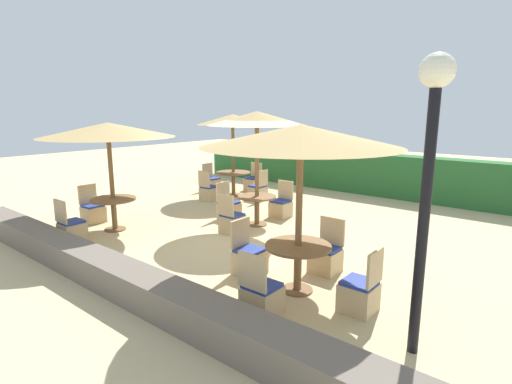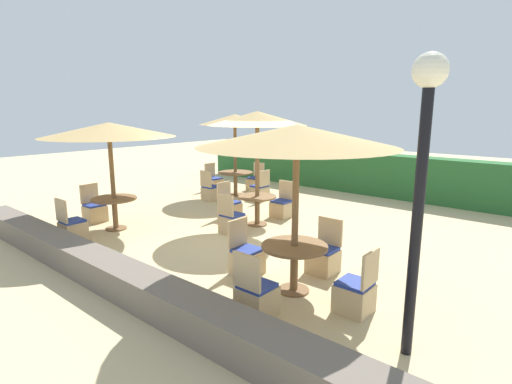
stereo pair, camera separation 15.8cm
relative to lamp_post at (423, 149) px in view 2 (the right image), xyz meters
The scene contains 25 objects.
ground_plane 5.33m from the lamp_post, 156.53° to the left, with size 40.00×40.00×0.00m, color #C6B284.
hedge_row 9.28m from the lamp_post, 118.69° to the left, with size 13.00×0.70×1.34m, color #28602D.
stone_border 5.04m from the lamp_post, 163.70° to the right, with size 10.00×0.56×0.46m, color #6B6056.
lamp_post is the anchor object (origin of this frame).
parasol_front_left 6.94m from the lamp_post, behind, with size 2.93×2.93×2.46m.
round_table_front_left 7.17m from the lamp_post, behind, with size 1.02×1.02×0.75m.
patio_chair_front_left_west 8.20m from the lamp_post, behind, with size 0.46×0.46×0.93m.
patio_chair_front_left_south 7.23m from the lamp_post, behind, with size 0.46×0.46×0.93m.
parasol_back_left 8.88m from the lamp_post, 145.83° to the left, with size 2.25×2.25×2.58m.
round_table_back_left 9.05m from the lamp_post, 145.83° to the left, with size 1.11×1.11×0.76m.
patio_chair_back_left_west 10.01m from the lamp_post, 149.06° to the left, with size 0.46×0.46×0.93m.
patio_chair_back_left_south 8.64m from the lamp_post, 151.98° to the left, with size 0.46×0.46×0.93m.
patio_chair_back_left_north 9.74m from the lamp_post, 140.81° to the left, with size 0.46×0.46×0.93m.
patio_chair_back_left_east 8.32m from the lamp_post, 141.78° to the left, with size 0.46×0.46×0.93m.
parasol_center 5.44m from the lamp_post, 148.44° to the left, with size 2.30×2.30×2.70m.
round_table_center 5.74m from the lamp_post, 148.44° to the left, with size 0.91×0.91×0.71m.
patio_chair_center_south 5.47m from the lamp_post, 157.02° to the left, with size 0.46×0.46×0.93m.
patio_chair_center_west 6.55m from the lamp_post, 153.03° to the left, with size 0.46×0.46×0.93m.
patio_chair_center_north 6.31m from the lamp_post, 140.48° to the left, with size 0.46×0.46×0.93m.
parasol_front_right 1.97m from the lamp_post, 166.10° to the left, with size 2.91×2.91×2.55m.
round_table_front_right 2.65m from the lamp_post, 166.10° to the left, with size 1.01×1.01×0.74m.
patio_chair_front_right_west 3.62m from the lamp_post, behind, with size 0.46×0.46×0.93m.
patio_chair_front_right_north 3.17m from the lamp_post, 144.22° to the left, with size 0.46×0.46×0.93m.
patio_chair_front_right_south 2.85m from the lamp_post, 166.18° to the right, with size 0.46×0.46×0.93m.
patio_chair_front_right_east 2.32m from the lamp_post, 151.68° to the left, with size 0.46×0.46×0.93m.
Camera 2 is at (5.72, -6.18, 2.77)m, focal length 28.00 mm.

